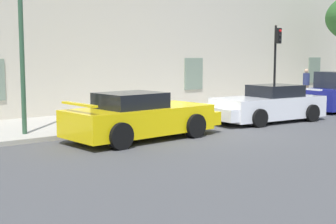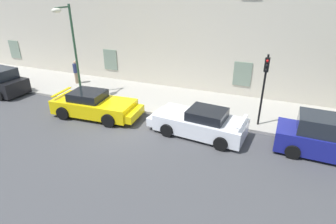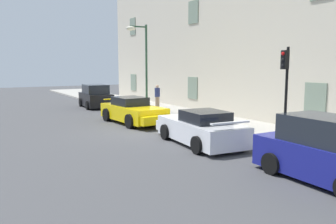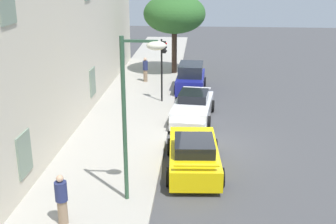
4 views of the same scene
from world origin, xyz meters
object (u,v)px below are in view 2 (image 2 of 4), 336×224
at_px(hatchback_parked, 0,82).
at_px(traffic_light, 265,79).
at_px(sportscar_red_lead, 97,106).
at_px(sportscar_yellow_flank, 197,122).
at_px(street_lamp, 68,35).
at_px(pedestrian_admiring, 76,72).
at_px(hatchback_distant, 325,138).

bearing_deg(hatchback_parked, traffic_light, 4.67).
relative_size(sportscar_red_lead, sportscar_yellow_flank, 1.03).
distance_m(sportscar_yellow_flank, street_lamp, 9.27).
bearing_deg(sportscar_yellow_flank, pedestrian_admiring, 159.79).
bearing_deg(hatchback_parked, street_lamp, 12.64).
height_order(sportscar_yellow_flank, pedestrian_admiring, pedestrian_admiring).
bearing_deg(hatchback_parked, sportscar_yellow_flank, -1.74).
height_order(hatchback_parked, pedestrian_admiring, pedestrian_admiring).
height_order(sportscar_yellow_flank, traffic_light, traffic_light).
bearing_deg(hatchback_parked, sportscar_red_lead, -4.17).
bearing_deg(pedestrian_admiring, sportscar_yellow_flank, -20.21).
distance_m(sportscar_red_lead, street_lamp, 4.71).
bearing_deg(street_lamp, sportscar_yellow_flank, -10.69).
relative_size(hatchback_distant, traffic_light, 1.09).
distance_m(hatchback_parked, traffic_light, 16.64).
height_order(sportscar_red_lead, hatchback_distant, hatchback_distant).
bearing_deg(sportscar_red_lead, hatchback_parked, 175.83).
relative_size(hatchback_parked, hatchback_distant, 0.96).
relative_size(sportscar_yellow_flank, street_lamp, 0.87).
bearing_deg(sportscar_yellow_flank, street_lamp, 169.31).
distance_m(hatchback_parked, street_lamp, 6.27).
relative_size(hatchback_parked, traffic_light, 1.04).
distance_m(hatchback_parked, hatchback_distant, 19.29).
xyz_separation_m(hatchback_parked, street_lamp, (5.27, 1.18, 3.18)).
relative_size(sportscar_yellow_flank, traffic_light, 1.34).
bearing_deg(pedestrian_admiring, hatchback_distant, -12.59).
bearing_deg(sportscar_yellow_flank, hatchback_distant, 2.42).
distance_m(sportscar_red_lead, pedestrian_admiring, 5.93).
bearing_deg(pedestrian_admiring, traffic_light, -8.68).
height_order(hatchback_distant, street_lamp, street_lamp).
xyz_separation_m(hatchback_parked, traffic_light, (16.49, 1.35, 1.82)).
bearing_deg(hatchback_distant, street_lamp, 174.42).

